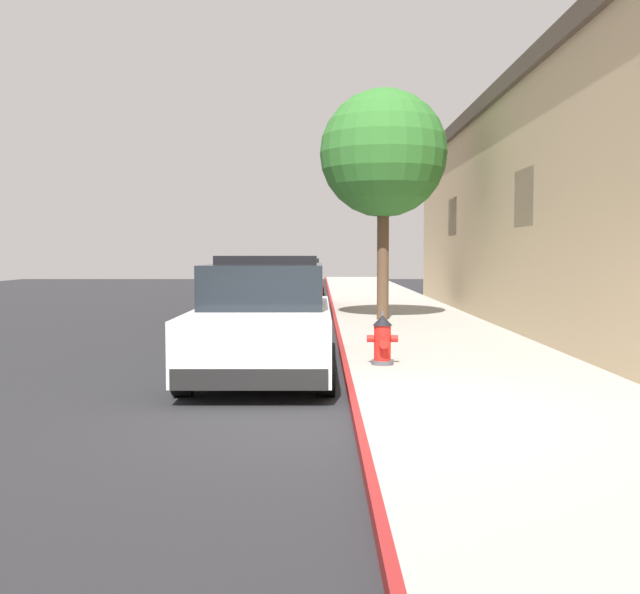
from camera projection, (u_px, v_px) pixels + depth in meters
name	position (u px, v px, depth m)	size (l,w,h in m)	color
ground_plane	(155.00, 329.00, 17.46)	(30.88, 60.00, 0.20)	#232326
sidewalk_pavement	(406.00, 322.00, 17.48)	(3.45, 60.00, 0.14)	#9E9991
curb_painted_edge	(332.00, 322.00, 17.47)	(0.08, 60.00, 0.14)	maroon
police_cruiser	(262.00, 321.00, 10.50)	(1.94, 4.84, 1.68)	white
parked_car_silver_ahead	(288.00, 286.00, 21.26)	(1.94, 4.84, 1.56)	maroon
fire_hydrant	(379.00, 340.00, 10.37)	(0.44, 0.40, 0.76)	#4C4C51
street_tree	(380.00, 154.00, 17.20)	(3.00, 3.00, 5.42)	brown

